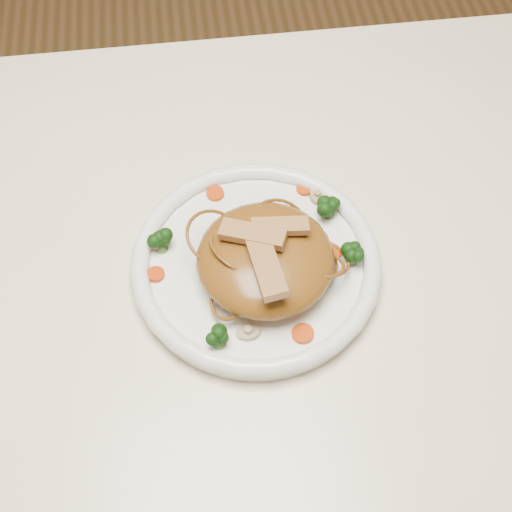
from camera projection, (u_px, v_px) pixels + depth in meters
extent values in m
plane|color=brown|center=(231.00, 477.00, 1.39)|extent=(4.00, 4.00, 0.00)
cube|color=beige|center=(211.00, 294.00, 0.77)|extent=(1.20, 0.80, 0.04)
cylinder|color=brown|center=(491.00, 207.00, 1.31)|extent=(0.06, 0.06, 0.71)
cylinder|color=white|center=(256.00, 267.00, 0.76)|extent=(0.32, 0.32, 0.02)
ellipsoid|color=brown|center=(265.00, 259.00, 0.73)|extent=(0.19, 0.19, 0.05)
cube|color=tan|center=(280.00, 226.00, 0.71)|extent=(0.06, 0.02, 0.01)
cube|color=tan|center=(253.00, 234.00, 0.71)|extent=(0.07, 0.05, 0.01)
cube|color=tan|center=(266.00, 265.00, 0.68)|extent=(0.03, 0.08, 0.01)
cylinder|color=#BE3106|center=(305.00, 188.00, 0.81)|extent=(0.03, 0.03, 0.00)
cylinder|color=#BE3106|center=(156.00, 274.00, 0.74)|extent=(0.02, 0.02, 0.00)
cylinder|color=#BE3106|center=(333.00, 252.00, 0.76)|extent=(0.02, 0.02, 0.00)
cylinder|color=#BE3106|center=(215.00, 193.00, 0.80)|extent=(0.03, 0.03, 0.00)
cylinder|color=#BE3106|center=(303.00, 333.00, 0.71)|extent=(0.03, 0.03, 0.00)
cylinder|color=tan|center=(248.00, 332.00, 0.71)|extent=(0.03, 0.03, 0.01)
cylinder|color=tan|center=(325.00, 204.00, 0.79)|extent=(0.03, 0.03, 0.01)
cylinder|color=tan|center=(153.00, 242.00, 0.77)|extent=(0.03, 0.03, 0.01)
cylinder|color=tan|center=(317.00, 196.00, 0.80)|extent=(0.02, 0.02, 0.01)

